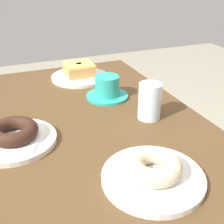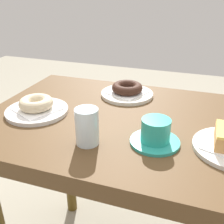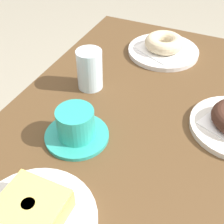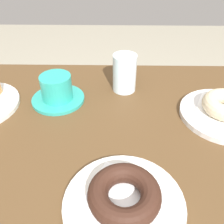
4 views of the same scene
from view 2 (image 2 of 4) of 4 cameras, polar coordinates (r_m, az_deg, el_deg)
name	(u,v)px [view 2 (image 2 of 4)]	position (r m, az deg, el deg)	size (l,w,h in m)	color
table	(127,145)	(0.91, 3.11, -6.90)	(0.93, 0.64, 0.75)	#52391F
plate_chocolate_ring	(127,94)	(1.04, 3.19, 3.79)	(0.20, 0.20, 0.01)	silver
napkin_chocolate_ring	(127,92)	(1.03, 3.20, 4.20)	(0.12, 0.12, 0.00)	white
donut_chocolate_ring	(127,88)	(1.03, 3.22, 5.15)	(0.12, 0.12, 0.03)	#371E15
plate_sugar_ring	(37,111)	(0.93, -15.52, 0.24)	(0.21, 0.21, 0.01)	silver
napkin_sugar_ring	(37,109)	(0.93, -15.58, 0.69)	(0.13, 0.13, 0.00)	white
donut_sugar_ring	(36,103)	(0.92, -15.72, 1.81)	(0.11, 0.11, 0.04)	beige
water_glass	(87,126)	(0.71, -5.30, -3.07)	(0.06, 0.06, 0.10)	silver
coffee_cup	(155,133)	(0.73, 9.16, -4.44)	(0.13, 0.13, 0.07)	teal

